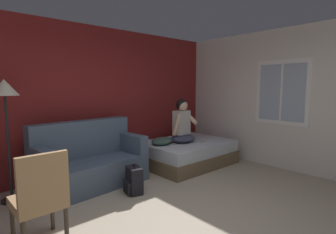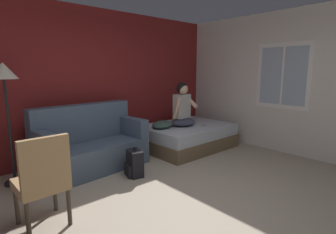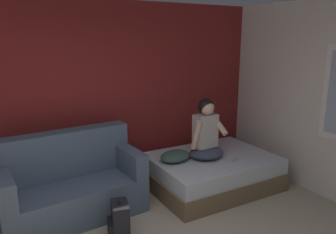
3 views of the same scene
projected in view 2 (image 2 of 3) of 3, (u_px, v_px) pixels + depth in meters
The scene contains 11 objects.
ground_plane at pixel (184, 214), 2.95m from camera, with size 40.00×40.00×0.00m, color tan.
wall_back_accent at pixel (78, 84), 4.70m from camera, with size 11.08×0.16×2.70m, color maroon.
wall_side_with_window at pixel (306, 84), 4.76m from camera, with size 0.19×6.65×2.70m.
bed at pixel (187, 136), 5.45m from camera, with size 1.80×1.34×0.48m.
couch at pixel (91, 145), 4.26m from camera, with size 1.76×0.95×1.04m.
side_chair at pixel (42, 178), 2.61m from camera, with size 0.47×0.47×0.98m.
person_seated at pixel (183, 108), 5.27m from camera, with size 0.54×0.47×0.88m.
backpack at pixel (134, 164), 3.98m from camera, with size 0.29×0.34×0.46m.
throw_pillow at pixel (162, 124), 5.10m from camera, with size 0.48×0.36×0.14m, color #385147.
cell_phone at pixel (203, 126), 5.32m from camera, with size 0.07×0.14×0.01m, color #B7B7BC.
floor_lamp at pixel (4, 83), 3.49m from camera, with size 0.36×0.36×1.70m.
Camera 2 is at (-1.94, -1.90, 1.60)m, focal length 28.00 mm.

